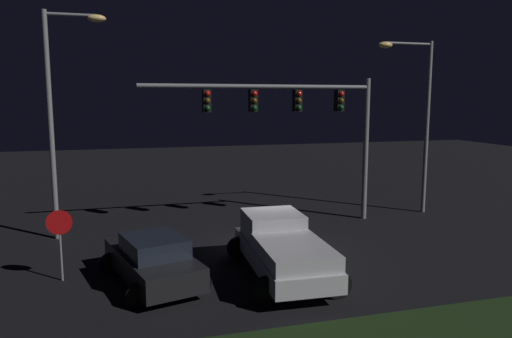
% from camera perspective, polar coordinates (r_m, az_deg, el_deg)
% --- Properties ---
extents(ground_plane, '(80.00, 80.00, 0.00)m').
position_cam_1_polar(ground_plane, '(18.30, 1.96, -9.40)').
color(ground_plane, black).
extents(pickup_truck, '(3.02, 5.48, 1.80)m').
position_cam_1_polar(pickup_truck, '(15.39, 3.01, -8.94)').
color(pickup_truck, '#B7B7BC').
rests_on(pickup_truck, ground_plane).
extents(car_sedan, '(3.18, 4.71, 1.51)m').
position_cam_1_polar(car_sedan, '(15.12, -12.17, -10.47)').
color(car_sedan, black).
rests_on(car_sedan, ground_plane).
extents(traffic_signal_gantry, '(10.32, 0.56, 6.50)m').
position_cam_1_polar(traffic_signal_gantry, '(21.22, 5.02, 6.82)').
color(traffic_signal_gantry, slate).
rests_on(traffic_signal_gantry, ground_plane).
extents(street_lamp_left, '(2.34, 0.44, 8.91)m').
position_cam_1_polar(street_lamp_left, '(20.32, -22.17, 7.57)').
color(street_lamp_left, slate).
rests_on(street_lamp_left, ground_plane).
extents(street_lamp_right, '(2.89, 0.44, 8.29)m').
position_cam_1_polar(street_lamp_right, '(24.48, 18.62, 7.09)').
color(street_lamp_right, slate).
rests_on(street_lamp_right, ground_plane).
extents(stop_sign, '(0.76, 0.08, 2.23)m').
position_cam_1_polar(stop_sign, '(15.89, -22.30, -6.89)').
color(stop_sign, slate).
rests_on(stop_sign, ground_plane).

